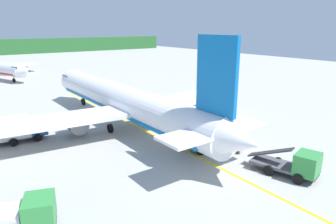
# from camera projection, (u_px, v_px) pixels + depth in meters

# --- Properties ---
(airliner_foreground) EXTENTS (34.69, 41.64, 11.90)m
(airliner_foreground) POSITION_uv_depth(u_px,v_px,m) (124.00, 101.00, 38.90)
(airliner_foreground) COLOR white
(airliner_foreground) RESTS_ON ground
(service_truck_fuel) EXTENTS (5.79, 5.06, 2.78)m
(service_truck_fuel) POSITION_uv_depth(u_px,v_px,m) (216.00, 137.00, 31.70)
(service_truck_fuel) COLOR silver
(service_truck_fuel) RESTS_ON ground
(service_truck_baggage) EXTENTS (3.54, 6.22, 2.53)m
(service_truck_baggage) POSITION_uv_depth(u_px,v_px,m) (296.00, 164.00, 26.20)
(service_truck_baggage) COLOR #338C3F
(service_truck_baggage) RESTS_ON ground
(service_truck_catering) EXTENTS (6.00, 3.80, 2.40)m
(service_truck_catering) POSITION_uv_depth(u_px,v_px,m) (8.00, 217.00, 18.60)
(service_truck_catering) COLOR #338C3F
(service_truck_catering) RESTS_ON ground
(service_truck_pushback) EXTENTS (5.64, 2.55, 2.94)m
(service_truck_pushback) POSITION_uv_depth(u_px,v_px,m) (18.00, 128.00, 34.26)
(service_truck_pushback) COLOR #2659A5
(service_truck_pushback) RESTS_ON ground
(cargo_container_mid) EXTENTS (1.84, 1.84, 2.07)m
(cargo_container_mid) POSITION_uv_depth(u_px,v_px,m) (211.00, 126.00, 36.83)
(cargo_container_mid) COLOR #333338
(cargo_container_mid) RESTS_ON ground
(crew_marshaller) EXTENTS (0.62, 0.30, 1.77)m
(crew_marshaller) POSITION_uv_depth(u_px,v_px,m) (239.00, 121.00, 38.52)
(crew_marshaller) COLOR #191E33
(crew_marshaller) RESTS_ON ground
(apron_guide_line) EXTENTS (0.30, 60.00, 0.01)m
(apron_guide_line) POSITION_uv_depth(u_px,v_px,m) (153.00, 134.00, 37.08)
(apron_guide_line) COLOR yellow
(apron_guide_line) RESTS_ON ground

